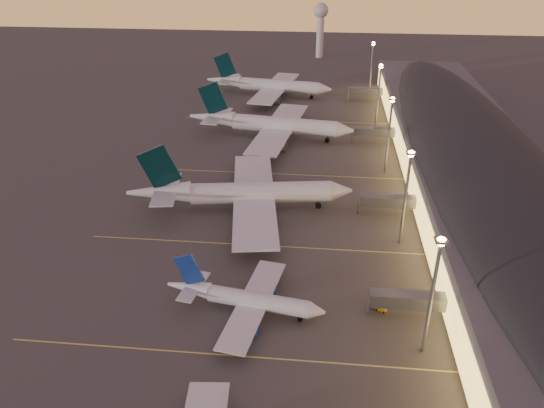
% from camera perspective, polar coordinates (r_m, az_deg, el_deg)
% --- Properties ---
extents(ground, '(700.00, 700.00, 0.00)m').
position_cam_1_polar(ground, '(109.84, -3.53, -14.19)').
color(ground, '#3E3C39').
extents(airliner_narrow_north, '(35.13, 31.72, 12.56)m').
position_cam_1_polar(airliner_narrow_north, '(114.15, -2.99, -10.16)').
color(airliner_narrow_north, silver).
rests_on(airliner_narrow_north, ground).
extents(airliner_wide_near, '(64.67, 59.51, 20.71)m').
position_cam_1_polar(airliner_wide_near, '(152.24, -3.33, 1.16)').
color(airliner_wide_near, silver).
rests_on(airliner_wide_near, ground).
extents(airliner_wide_mid, '(65.16, 59.90, 20.86)m').
position_cam_1_polar(airliner_wide_mid, '(206.99, -0.23, 8.56)').
color(airliner_wide_mid, silver).
rests_on(airliner_wide_mid, ground).
extents(airliner_wide_far, '(62.12, 57.23, 19.91)m').
position_cam_1_polar(airliner_wide_far, '(262.29, -0.42, 12.65)').
color(airliner_wide_far, silver).
rests_on(airliner_wide_far, ground).
extents(terminal_building, '(56.35, 255.00, 17.46)m').
position_cam_1_polar(terminal_building, '(172.52, 21.22, 3.81)').
color(terminal_building, '#504F54').
rests_on(terminal_building, ground).
extents(light_masts, '(2.20, 217.20, 25.90)m').
position_cam_1_polar(light_masts, '(157.22, 13.26, 6.20)').
color(light_masts, slate).
rests_on(light_masts, ground).
extents(radar_tower, '(9.00, 9.00, 32.50)m').
position_cam_1_polar(radar_tower, '(344.38, 5.25, 19.02)').
color(radar_tower, silver).
rests_on(radar_tower, ground).
extents(lane_markings, '(90.00, 180.36, 0.00)m').
position_cam_1_polar(lane_markings, '(141.78, -1.01, -3.40)').
color(lane_markings, '#D8C659').
rests_on(lane_markings, ground).
extents(baggage_tug_c, '(3.64, 2.67, 1.02)m').
position_cam_1_polar(baggage_tug_c, '(118.46, 11.49, -10.87)').
color(baggage_tug_c, gold).
rests_on(baggage_tug_c, ground).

